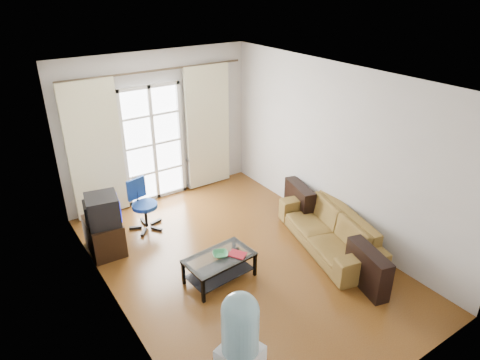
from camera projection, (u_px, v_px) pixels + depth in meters
name	position (u px, v px, depth m)	size (l,w,h in m)	color
floor	(239.00, 261.00, 6.33)	(5.20, 5.20, 0.00)	brown
ceiling	(239.00, 79.00, 5.16)	(5.20, 5.20, 0.00)	white
wall_back	(159.00, 127.00, 7.68)	(3.60, 0.02, 2.70)	beige
wall_front	(402.00, 284.00, 3.81)	(3.60, 0.02, 2.70)	beige
wall_left	(108.00, 218.00, 4.84)	(0.02, 5.20, 2.70)	beige
wall_right	(335.00, 151.00, 6.65)	(0.02, 5.20, 2.70)	beige
french_door	(153.00, 144.00, 7.69)	(1.16, 0.06, 2.15)	white
curtain_rod	(156.00, 70.00, 7.16)	(0.04, 0.04, 3.30)	#4C3F2D
curtain_left	(95.00, 151.00, 7.06)	(0.90, 0.07, 2.35)	beige
curtain_right	(208.00, 127.00, 8.14)	(0.90, 0.07, 2.35)	beige
radiator	(202.00, 170.00, 8.46)	(0.64, 0.12, 0.64)	gray
sofa	(329.00, 230.00, 6.56)	(1.27, 2.14, 0.59)	olive
coffee_table	(220.00, 265.00, 5.85)	(0.98, 0.61, 0.38)	silver
bowl	(220.00, 254.00, 5.80)	(0.27, 0.27, 0.05)	green
book	(235.00, 258.00, 5.75)	(0.27, 0.29, 0.02)	#A62614
remote	(234.00, 250.00, 5.91)	(0.15, 0.04, 0.02)	black
tv_stand	(104.00, 236.00, 6.48)	(0.47, 0.70, 0.52)	black
crt_tv	(101.00, 210.00, 6.22)	(0.55, 0.55, 0.44)	black
task_chair	(145.00, 214.00, 7.07)	(0.71, 0.71, 0.85)	black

